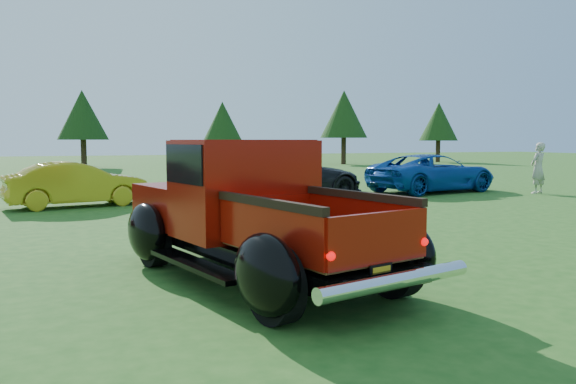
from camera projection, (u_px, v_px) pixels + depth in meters
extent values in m
plane|color=#204F16|center=(322.00, 257.00, 8.65)|extent=(120.00, 120.00, 0.00)
cylinder|color=#332114|center=(84.00, 154.00, 36.37)|extent=(0.36, 0.36, 1.80)
cone|color=black|center=(83.00, 115.00, 36.14)|extent=(3.20, 3.20, 3.20)
cylinder|color=#332114|center=(223.00, 154.00, 38.63)|extent=(0.36, 0.36, 1.58)
cone|color=black|center=(223.00, 122.00, 38.42)|extent=(2.82, 2.82, 2.82)
cylinder|color=#332114|center=(344.00, 151.00, 41.32)|extent=(0.36, 0.36, 1.94)
cone|color=black|center=(344.00, 114.00, 41.07)|extent=(3.46, 3.46, 3.46)
cylinder|color=#332114|center=(438.00, 151.00, 45.44)|extent=(0.36, 0.36, 1.73)
cone|color=black|center=(439.00, 122.00, 45.22)|extent=(3.07, 3.07, 3.07)
cylinder|color=black|center=(275.00, 285.00, 5.45)|extent=(0.42, 0.81, 0.77)
cylinder|color=black|center=(394.00, 264.00, 6.39)|extent=(0.42, 0.81, 0.77)
cylinder|color=black|center=(153.00, 239.00, 7.97)|extent=(0.42, 0.81, 0.77)
cylinder|color=black|center=(252.00, 229.00, 8.91)|extent=(0.42, 0.81, 0.77)
cube|color=black|center=(259.00, 246.00, 7.21)|extent=(2.44, 4.74, 0.19)
cube|color=#921107|center=(202.00, 204.00, 8.47)|extent=(1.95, 1.81, 0.60)
cube|color=silver|center=(181.00, 200.00, 9.08)|extent=(1.51, 0.44, 0.48)
cube|color=#921107|center=(245.00, 188.00, 7.42)|extent=(1.94, 1.51, 1.26)
cube|color=black|center=(244.00, 162.00, 7.39)|extent=(1.96, 1.42, 0.48)
cube|color=#921107|center=(244.00, 143.00, 7.37)|extent=(1.84, 1.39, 0.08)
cube|color=brown|center=(317.00, 248.00, 6.22)|extent=(1.75, 2.20, 0.05)
cube|color=#921107|center=(267.00, 231.00, 5.82)|extent=(0.53, 1.88, 0.50)
cube|color=#921107|center=(361.00, 221.00, 6.57)|extent=(0.53, 1.88, 0.50)
cube|color=#921107|center=(269.00, 216.00, 6.98)|extent=(1.28, 0.37, 0.50)
cube|color=#921107|center=(379.00, 238.00, 5.41)|extent=(1.28, 0.38, 0.50)
cube|color=black|center=(267.00, 203.00, 5.79)|extent=(0.57, 1.89, 0.09)
cube|color=black|center=(361.00, 195.00, 6.54)|extent=(0.57, 1.89, 0.09)
ellipsoid|color=black|center=(266.00, 275.00, 5.38)|extent=(0.69, 1.10, 0.85)
ellipsoid|color=black|center=(400.00, 253.00, 6.44)|extent=(0.69, 1.10, 0.85)
ellipsoid|color=black|center=(147.00, 232.00, 7.90)|extent=(0.69, 1.10, 0.85)
ellipsoid|color=black|center=(257.00, 221.00, 8.95)|extent=(0.69, 1.10, 0.85)
cube|color=black|center=(195.00, 265.00, 6.66)|extent=(0.81, 2.04, 0.06)
cube|color=black|center=(317.00, 248.00, 7.71)|extent=(0.81, 2.04, 0.06)
cylinder|color=silver|center=(396.00, 281.00, 5.24)|extent=(1.86, 0.62, 0.15)
cube|color=black|center=(381.00, 271.00, 5.40)|extent=(0.28, 0.09, 0.14)
cube|color=gold|center=(382.00, 272.00, 5.40)|extent=(0.23, 0.07, 0.10)
sphere|color=#CC0505|center=(331.00, 256.00, 5.04)|extent=(0.09, 0.09, 0.09)
sphere|color=#CC0505|center=(424.00, 242.00, 5.75)|extent=(0.09, 0.09, 0.09)
imported|color=#B79918|center=(77.00, 184.00, 15.09)|extent=(3.84, 2.01, 1.21)
imported|color=black|center=(288.00, 175.00, 17.49)|extent=(5.02, 2.45, 1.41)
imported|color=#0E419B|center=(432.00, 173.00, 19.33)|extent=(5.02, 3.02, 1.30)
imported|color=#A9A592|center=(538.00, 168.00, 18.71)|extent=(0.71, 0.57, 1.71)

